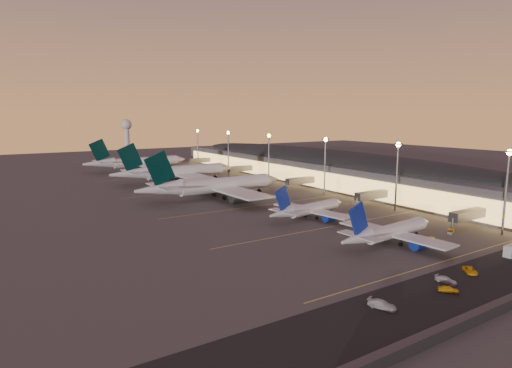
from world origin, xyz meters
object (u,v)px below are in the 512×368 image
(baggage_tug_a, at_px, (429,239))
(airliner_wide_mid, at_px, (176,172))
(airliner_narrow_south, at_px, (389,232))
(airliner_wide_far, at_px, (138,162))
(radar_tower, at_px, (127,132))
(service_van_d, at_px, (470,270))
(service_van_c, at_px, (446,280))
(airliner_narrow_north, at_px, (308,209))
(service_van_b, at_px, (448,289))
(airliner_wide_near, at_px, (214,186))
(baggage_tug_b, at_px, (451,232))
(catering_truck_b, at_px, (512,251))
(service_van_a, at_px, (382,304))

(baggage_tug_a, bearing_deg, airliner_wide_mid, 105.21)
(airliner_narrow_south, bearing_deg, airliner_wide_far, 88.23)
(radar_tower, distance_m, service_van_d, 314.00)
(service_van_c, distance_m, service_van_d, 10.02)
(airliner_narrow_north, distance_m, service_van_b, 66.11)
(airliner_wide_near, height_order, radar_tower, radar_tower)
(airliner_narrow_south, height_order, airliner_wide_far, airliner_wide_far)
(airliner_wide_mid, distance_m, airliner_wide_far, 58.83)
(airliner_narrow_north, distance_m, baggage_tug_b, 45.42)
(airliner_narrow_north, relative_size, airliner_wide_far, 0.54)
(catering_truck_b, bearing_deg, airliner_wide_mid, 94.61)
(radar_tower, relative_size, service_van_b, 8.22)
(airliner_wide_near, height_order, service_van_c, airliner_wide_near)
(airliner_wide_far, xyz_separation_m, catering_truck_b, (28.01, -219.70, -4.19))
(airliner_wide_mid, xyz_separation_m, baggage_tug_b, (32.47, -139.65, -5.18))
(airliner_wide_far, bearing_deg, catering_truck_b, -84.90)
(airliner_wide_near, xyz_separation_m, baggage_tug_b, (36.05, -88.20, -5.16))
(airliner_wide_mid, bearing_deg, airliner_narrow_north, -86.88)
(airliner_narrow_south, height_order, catering_truck_b, airliner_narrow_south)
(baggage_tug_b, height_order, service_van_a, service_van_a)
(airliner_wide_far, bearing_deg, airliner_wide_mid, -90.12)
(airliner_narrow_north, bearing_deg, catering_truck_b, -81.61)
(radar_tower, height_order, baggage_tug_a, radar_tower)
(service_van_d, bearing_deg, service_van_c, -135.69)
(baggage_tug_b, height_order, catering_truck_b, catering_truck_b)
(airliner_wide_far, height_order, service_van_d, airliner_wide_far)
(airliner_wide_mid, bearing_deg, airliner_wide_far, 90.97)
(service_van_a, bearing_deg, airliner_narrow_north, 40.85)
(service_van_b, bearing_deg, service_van_c, -0.88)
(airliner_wide_mid, bearing_deg, radar_tower, 82.09)
(radar_tower, bearing_deg, service_van_a, -97.96)
(airliner_wide_mid, xyz_separation_m, service_van_c, (-4.59, -162.61, -5.04))
(service_van_d, bearing_deg, airliner_wide_far, 133.00)
(airliner_wide_mid, bearing_deg, service_van_b, -94.09)
(service_van_b, bearing_deg, catering_truck_b, -31.05)
(baggage_tug_b, xyz_separation_m, service_van_b, (-41.20, -26.23, 0.15))
(service_van_c, xyz_separation_m, service_van_d, (10.01, 0.57, -0.00))
(catering_truck_b, bearing_deg, service_van_a, 178.39)
(radar_tower, height_order, baggage_tug_b, radar_tower)
(baggage_tug_b, xyz_separation_m, service_van_c, (-37.07, -22.96, 0.14))
(catering_truck_b, relative_size, service_van_a, 1.01)
(airliner_wide_far, relative_size, service_van_b, 17.09)
(service_van_c, relative_size, service_van_d, 0.96)
(airliner_wide_near, distance_m, service_van_b, 114.66)
(airliner_narrow_south, bearing_deg, service_van_c, -119.22)
(service_van_b, distance_m, service_van_d, 14.65)
(airliner_narrow_south, distance_m, airliner_wide_far, 196.34)
(airliner_wide_far, distance_m, radar_tower, 95.77)
(airliner_narrow_north, distance_m, airliner_wide_far, 160.94)
(baggage_tug_b, bearing_deg, airliner_wide_far, 76.38)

